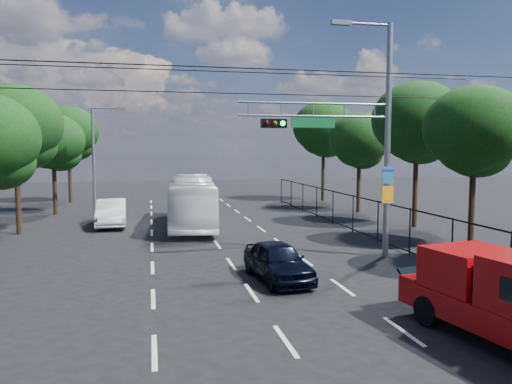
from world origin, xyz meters
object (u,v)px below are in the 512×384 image
object	(u,v)px
signal_mast	(360,130)
white_van	(111,213)
navy_hatchback	(278,261)
white_bus	(192,201)

from	to	relation	value
signal_mast	white_van	bearing A→B (deg)	134.03
signal_mast	navy_hatchback	distance (m)	6.73
navy_hatchback	white_bus	bearing A→B (deg)	92.02
white_bus	signal_mast	bearing A→B (deg)	-55.24
signal_mast	white_bus	world-z (taller)	signal_mast
navy_hatchback	white_van	distance (m)	15.08
signal_mast	white_van	distance (m)	15.84
navy_hatchback	white_van	size ratio (longest dim) A/B	0.83
navy_hatchback	white_bus	size ratio (longest dim) A/B	0.37
white_bus	white_van	distance (m)	4.74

